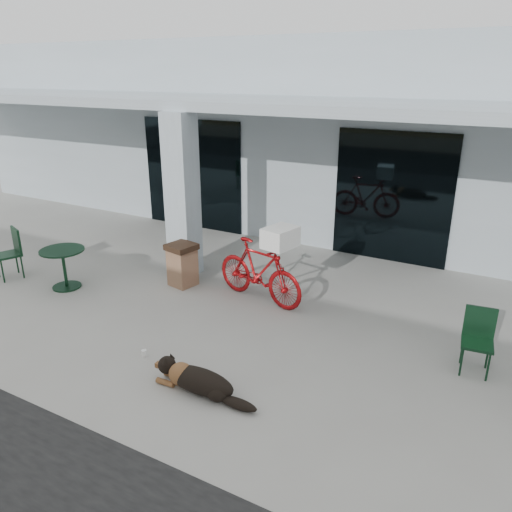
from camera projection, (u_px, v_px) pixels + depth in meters
The scene contains 14 objects.
ground at pixel (176, 343), 7.41m from camera, with size 80.00×80.00×0.00m, color #A4A39B.
building at pixel (363, 131), 13.59m from camera, with size 22.00×7.00×4.50m, color silver.
storefront_glass_left at pixel (193, 175), 12.47m from camera, with size 2.80×0.06×2.70m, color black.
storefront_glass_right at pixel (392, 198), 10.21m from camera, with size 2.40×0.06×2.70m, color black.
column at pixel (182, 197), 9.43m from camera, with size 0.50×0.50×3.12m, color silver.
overhang at pixel (285, 104), 9.24m from camera, with size 22.00×2.80×0.18m, color silver.
bicycle at pixel (259, 271), 8.61m from camera, with size 0.52×1.83×1.10m, color maroon.
laundry_basket at pixel (280, 237), 8.08m from camera, with size 0.56×0.41×0.33m, color white.
dog at pixel (200, 380), 6.22m from camera, with size 1.12×0.37×0.37m, color black, non-canonical shape.
cup_near_dog at pixel (144, 353), 7.06m from camera, with size 0.08×0.08×0.10m, color white.
cafe_table_near at pixel (64, 269), 9.19m from camera, with size 0.80×0.80×0.75m, color #11321D, non-canonical shape.
cafe_chair_near at pixel (8, 254), 9.58m from camera, with size 0.44×0.48×0.97m, color #11321D, non-canonical shape.
cafe_chair_far_a at pixel (477, 343), 6.56m from camera, with size 0.40×0.44×0.89m, color #11321D, non-canonical shape.
trash_receptacle at pixel (182, 265), 9.29m from camera, with size 0.48×0.48×0.81m, color #866045, non-canonical shape.
Camera 1 is at (4.18, -5.10, 3.82)m, focal length 35.00 mm.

